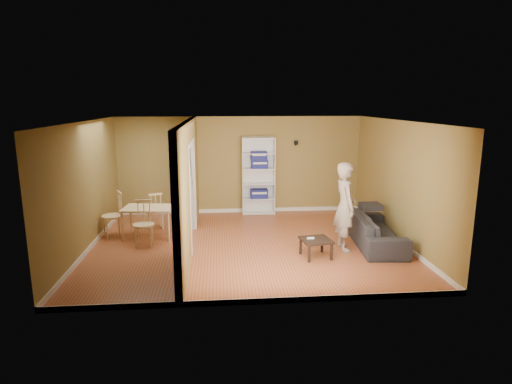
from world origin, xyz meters
The scene contains 15 objects.
room_shell centered at (0.00, 0.00, 1.30)m, with size 6.50×6.50×6.50m.
partition centered at (-1.20, 0.00, 1.30)m, with size 0.22×5.50×2.60m, color olive, non-canonical shape.
wall_speaker centered at (1.50, 2.69, 1.90)m, with size 0.10×0.10×0.10m, color black.
sofa centered at (2.70, -0.23, 0.41)m, with size 0.93×2.16×0.82m, color #252526.
person centered at (1.95, -0.45, 1.06)m, with size 0.60×0.77×2.12m, color slate.
bookshelf centered at (0.47, 2.61, 1.03)m, with size 0.87×0.38×2.07m.
paper_box_navy_a centered at (0.49, 2.56, 0.55)m, with size 0.46×0.30×0.23m, color navy.
paper_box_navy_b centered at (0.50, 2.56, 1.36)m, with size 0.43×0.28×0.22m, color #2F4C7D.
paper_box_navy_c centered at (0.48, 2.56, 1.58)m, with size 0.43×0.28×0.22m, color #172B4B.
coffee_table centered at (1.28, -0.86, 0.31)m, with size 0.55×0.55×0.37m.
game_controller centered at (1.18, -0.82, 0.38)m, with size 0.14×0.04×0.03m, color white.
dining_table centered at (-2.15, 0.73, 0.61)m, with size 1.10×0.73×0.69m.
chair_left centered at (-2.96, 0.79, 0.51)m, with size 0.47×0.47×1.03m, color #D2B08C, non-canonical shape.
chair_near centered at (-2.17, 0.12, 0.48)m, with size 0.44×0.44×0.96m, color tan, non-canonical shape.
chair_far centered at (-2.11, 1.36, 0.45)m, with size 0.41×0.41×0.90m, color tan, non-canonical shape.
Camera 1 is at (-0.58, -8.65, 2.99)m, focal length 30.00 mm.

